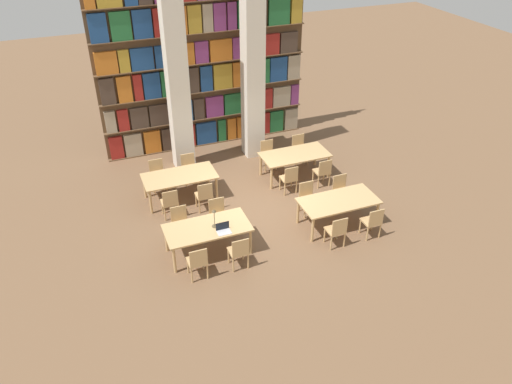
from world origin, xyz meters
name	(u,v)px	position (x,y,z in m)	size (l,w,h in m)	color
ground_plane	(254,210)	(0.00, 0.00, 0.00)	(40.00, 40.00, 0.00)	brown
bookshelf_bank	(204,66)	(0.00, 4.32, 2.66)	(6.63, 0.35, 5.50)	brown
pillar_left	(176,72)	(-1.15, 3.08, 3.00)	(0.58, 0.58, 6.00)	silver
pillar_center	(253,63)	(1.15, 3.08, 3.00)	(0.58, 0.58, 6.00)	silver
reading_table_0	(207,230)	(-1.65, -1.24, 0.67)	(2.00, 0.99, 0.75)	tan
chair_0	(198,261)	(-2.12, -2.02, 0.47)	(0.42, 0.40, 0.87)	tan
chair_1	(180,222)	(-2.12, -0.46, 0.47)	(0.42, 0.40, 0.87)	tan
chair_2	(239,251)	(-1.15, -2.02, 0.47)	(0.42, 0.40, 0.87)	tan
chair_3	(218,214)	(-1.15, -0.46, 0.47)	(0.42, 0.40, 0.87)	tan
desk_lamp_0	(214,215)	(-1.48, -1.27, 1.07)	(0.14, 0.14, 0.48)	brown
laptop	(224,230)	(-1.35, -1.54, 0.79)	(0.32, 0.22, 0.21)	silver
reading_table_1	(338,203)	(1.77, -1.35, 0.67)	(2.00, 0.99, 0.75)	tan
chair_4	(337,230)	(1.30, -2.13, 0.47)	(0.42, 0.40, 0.87)	tan
chair_5	(308,197)	(1.30, -0.57, 0.47)	(0.42, 0.40, 0.87)	tan
chair_6	(373,221)	(2.30, -2.13, 0.47)	(0.42, 0.40, 0.87)	tan
chair_7	(341,190)	(2.30, -0.57, 0.47)	(0.42, 0.40, 0.87)	tan
reading_table_2	(180,178)	(-1.69, 1.30, 0.67)	(2.00, 0.99, 0.75)	tan
chair_8	(170,202)	(-2.16, 0.52, 0.47)	(0.42, 0.40, 0.87)	tan
chair_9	(157,174)	(-2.16, 2.08, 0.47)	(0.42, 0.40, 0.87)	tan
chair_10	(204,195)	(-1.23, 0.52, 0.47)	(0.42, 0.40, 0.87)	tan
chair_11	(189,168)	(-1.23, 2.08, 0.47)	(0.42, 0.40, 0.87)	tan
reading_table_3	(295,156)	(1.77, 1.27, 0.67)	(2.00, 0.99, 0.75)	tan
chair_12	(289,178)	(1.25, 0.49, 0.47)	(0.42, 0.40, 0.87)	tan
chair_13	(268,154)	(1.25, 2.05, 0.47)	(0.42, 0.40, 0.87)	tan
chair_14	(323,171)	(2.30, 0.49, 0.47)	(0.42, 0.40, 0.87)	tan
chair_15	(299,148)	(2.30, 2.05, 0.47)	(0.42, 0.40, 0.87)	tan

